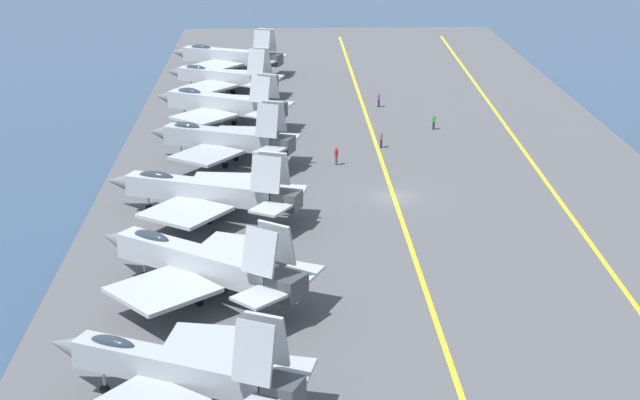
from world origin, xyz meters
The scene contains 15 objects.
ground_plane centered at (0.00, 0.00, 0.00)m, with size 2000.00×2000.00×0.00m, color #2D425B.
carrier_deck centered at (0.00, 0.00, 0.20)m, with size 176.33×52.29×0.40m, color #4C4C4F.
deck_stripe_foul_line centered at (0.00, -14.38, 0.40)m, with size 158.69×0.36×0.01m, color yellow.
deck_stripe_centerline centered at (0.00, 0.00, 0.40)m, with size 158.69×0.36×0.01m, color yellow.
parked_jet_second centered at (-34.43, 15.64, 2.99)m, with size 13.07×15.26×6.56m.
parked_jet_third centered at (-19.81, 15.48, 2.92)m, with size 14.32×16.23×6.35m.
parked_jet_fourth centered at (-4.55, 16.22, 2.73)m, with size 13.86×17.32×6.10m.
parked_jet_fifth centered at (10.37, 15.51, 2.93)m, with size 13.57×15.22×6.56m.
parked_jet_sixth centered at (23.76, 16.41, 3.09)m, with size 13.43×15.93×6.40m.
parked_jet_seventh centered at (38.91, 16.90, 2.74)m, with size 13.30×15.19×6.34m.
parked_jet_eighth centered at (51.37, 16.95, 2.88)m, with size 12.40×16.30×6.46m.
crew_purple_vest centered at (32.22, -1.81, 1.36)m, with size 0.43×0.35×1.74m.
crew_red_vest centered at (9.52, 4.53, 1.41)m, with size 0.44×0.36×1.83m.
crew_green_vest centered at (21.94, -6.83, 1.32)m, with size 0.35×0.44×1.67m.
crew_brown_vest centered at (15.21, -0.40, 1.34)m, with size 0.43×0.33×1.70m.
Camera 1 is at (-80.88, 9.86, 28.97)m, focal length 55.00 mm.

